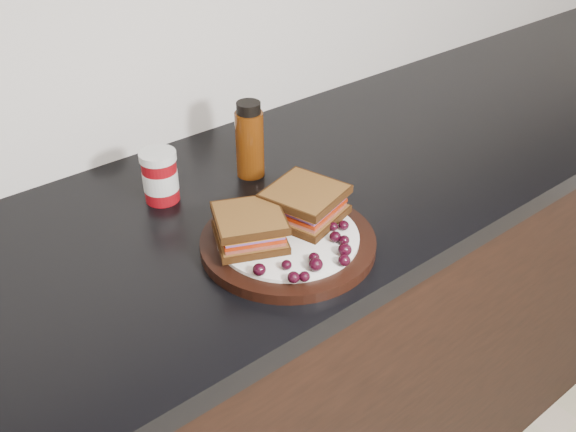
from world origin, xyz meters
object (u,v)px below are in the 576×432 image
Objects in this scene: plate at (288,243)px; oil_bottle at (250,139)px; condiment_jar at (160,176)px; sandwich_left at (250,228)px.

oil_bottle reaches higher than plate.
oil_bottle reaches higher than condiment_jar.
oil_bottle is (0.18, -0.03, 0.03)m from condiment_jar.
plate is at bearing -1.09° from sandwich_left.
plate is 2.96× the size of condiment_jar.
oil_bottle is (0.15, 0.20, 0.03)m from sandwich_left.
sandwich_left is 0.72× the size of oil_bottle.
plate is at bearing -112.06° from oil_bottle.
sandwich_left is 1.11× the size of condiment_jar.
condiment_jar is at bearing 121.67° from sandwich_left.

